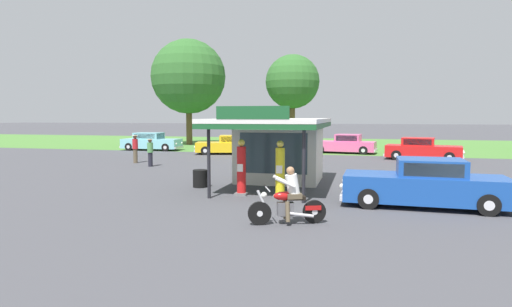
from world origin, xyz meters
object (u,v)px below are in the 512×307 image
Objects in this scene: parked_car_second_row_spare at (422,150)px; gas_pump_nearside at (241,170)px; parked_car_back_row_far_left at (228,145)px; featured_classic_sedan at (424,185)px; gas_pump_offside at (280,171)px; parked_car_back_row_centre_left at (151,142)px; motorcycle_with_rider at (289,200)px; spare_tire_stack at (200,179)px; bystander_standing_back_lot at (150,152)px; bystander_leaning_by_kiosk at (135,148)px; parked_car_back_row_far_right at (344,145)px.

gas_pump_nearside is at bearing -118.88° from parked_car_second_row_spare.
parked_car_second_row_spare is 0.98× the size of parked_car_back_row_far_left.
gas_pump_nearside is at bearing 175.92° from featured_classic_sedan.
parked_car_back_row_centre_left is (-14.81, 17.99, -0.24)m from gas_pump_offside.
motorcycle_with_rider reaches higher than spare_tire_stack.
parked_car_back_row_centre_left is at bearing 123.83° from spare_tire_stack.
featured_classic_sedan is 1.00× the size of parked_car_back_row_far_left.
motorcycle_with_rider is 14.87m from bystander_standing_back_lot.
featured_classic_sedan is 7.35× the size of spare_tire_stack.
gas_pump_offside reaches higher than bystander_leaning_by_kiosk.
gas_pump_offside reaches higher than parked_car_back_row_far_left.
gas_pump_offside is 23.30m from parked_car_back_row_centre_left.
motorcycle_with_rider is 1.26× the size of bystander_standing_back_lot.
gas_pump_nearside reaches higher than motorcycle_with_rider.
bystander_standing_back_lot is (-10.68, -11.86, 0.19)m from parked_car_back_row_far_right.
parked_car_back_row_centre_left is at bearing 117.99° from bystander_standing_back_lot.
bystander_standing_back_lot reaches higher than parked_car_back_row_far_right.
featured_classic_sedan is at bearing 39.69° from motorcycle_with_rider.
parked_car_back_row_centre_left is 0.98× the size of parked_car_back_row_far_right.
parked_car_back_row_centre_left is (-19.66, 18.44, -0.01)m from featured_classic_sedan.
parked_car_back_row_far_left is (-5.73, 16.18, -0.30)m from gas_pump_nearside.
parked_car_back_row_far_left is 1.01× the size of parked_car_back_row_centre_left.
parked_car_back_row_far_left is at bearing 175.68° from parked_car_second_row_spare.
gas_pump_nearside is 1.02× the size of motorcycle_with_rider.
gas_pump_offside is 1.27× the size of bystander_standing_back_lot.
parked_car_back_row_far_right is (-3.28, 19.57, -0.03)m from featured_classic_sedan.
featured_classic_sedan is at bearing -5.30° from gas_pump_offside.
parked_car_back_row_far_left is at bearing 63.57° from bystander_leaning_by_kiosk.
bystander_leaning_by_kiosk is at bearing -67.28° from parked_car_back_row_centre_left.
featured_classic_sedan is at bearing -4.08° from gas_pump_nearside.
bystander_leaning_by_kiosk is (-3.73, -7.50, 0.29)m from parked_car_back_row_far_left.
gas_pump_nearside is at bearing 180.00° from gas_pump_offside.
motorcycle_with_rider is at bearing -107.51° from parked_car_second_row_spare.
featured_classic_sedan reaches higher than parked_car_back_row_centre_left.
parked_car_second_row_spare is at bearing 65.54° from gas_pump_offside.
motorcycle_with_rider is (2.41, -3.69, -0.31)m from gas_pump_nearside.
parked_car_back_row_centre_left reaches higher than spare_tire_stack.
bystander_standing_back_lot is at bearing -102.14° from parked_car_back_row_far_left.
spare_tire_stack is at bearing 168.40° from featured_classic_sedan.
parked_car_back_row_far_left is at bearing -13.31° from parked_car_back_row_centre_left.
spare_tire_stack is (-5.19, -17.83, -0.32)m from parked_car_back_row_far_right.
gas_pump_nearside reaches higher than bystander_standing_back_lot.
bystander_standing_back_lot reaches higher than parked_car_back_row_centre_left.
bystander_leaning_by_kiosk is (-17.79, -6.43, 0.26)m from parked_car_second_row_spare.
gas_pump_offside reaches higher than spare_tire_stack.
bystander_standing_back_lot is at bearing -132.01° from parked_car_back_row_far_right.
motorcycle_with_rider is 6.76m from spare_tire_stack.
parked_car_back_row_far_right reaches higher than parked_car_second_row_spare.
parked_car_back_row_far_right is at bearing 85.29° from gas_pump_offside.
motorcycle_with_rider is 2.84× the size of spare_tire_stack.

